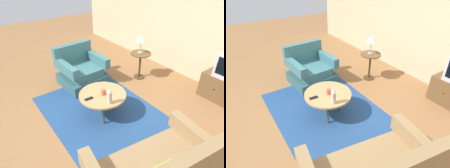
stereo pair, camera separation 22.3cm
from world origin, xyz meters
TOP-DOWN VIEW (x-y plane):
  - ground_plane at (0.00, 0.00)m, footprint 16.00×16.00m
  - back_wall at (0.00, 2.54)m, footprint 9.00×0.12m
  - area_rug at (-0.12, -0.04)m, footprint 2.63×1.88m
  - armchair at (-1.39, 0.22)m, footprint 0.94×1.00m
  - coffee_table at (-0.12, -0.04)m, footprint 0.85×0.85m
  - side_table at (-0.75, 1.48)m, footprint 0.48×0.48m
  - table_lamp at (-0.77, 1.48)m, footprint 0.25×0.25m
  - vase at (0.17, -0.10)m, footprint 0.09×0.09m
  - mug at (-0.09, -0.04)m, footprint 0.13×0.08m
  - tv_remote_dark at (-0.13, -0.32)m, footprint 0.06×0.15m

SIDE VIEW (x-z plane):
  - ground_plane at x=0.00m, z-range 0.00..0.00m
  - area_rug at x=-0.12m, z-range 0.00..0.00m
  - armchair at x=-1.39m, z-range -0.14..0.74m
  - coffee_table at x=-0.12m, z-range 0.20..0.66m
  - side_table at x=-0.75m, z-range 0.14..0.79m
  - tv_remote_dark at x=-0.13m, z-range 0.46..0.48m
  - mug at x=-0.09m, z-range 0.46..0.56m
  - vase at x=0.17m, z-range 0.46..0.74m
  - table_lamp at x=-0.77m, z-range 0.77..1.19m
  - back_wall at x=0.00m, z-range 0.00..2.70m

